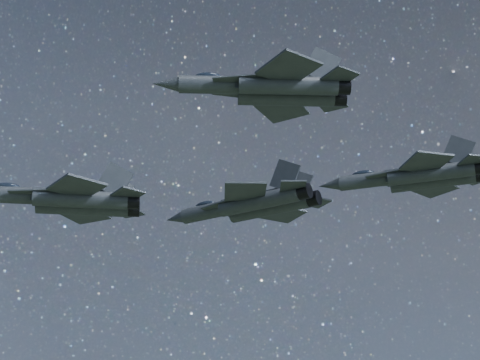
{
  "coord_description": "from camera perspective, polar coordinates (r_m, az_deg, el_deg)",
  "views": [
    {
      "loc": [
        2.42,
        -62.12,
        129.34
      ],
      "look_at": [
        -3.94,
        2.04,
        156.78
      ],
      "focal_mm": 55.0,
      "sensor_mm": 36.0,
      "label": 1
    }
  ],
  "objects": [
    {
      "name": "jet_lead",
      "position": [
        75.98,
        -13.31,
        -1.49
      ],
      "size": [
        19.59,
        13.41,
        4.92
      ],
      "rotation": [
        0.0,
        0.0,
        0.22
      ],
      "color": "#2B3136"
    },
    {
      "name": "jet_left",
      "position": [
        79.33,
        0.94,
        -1.9
      ],
      "size": [
        19.23,
        12.58,
        4.96
      ],
      "rotation": [
        0.0,
        0.0,
        -0.43
      ],
      "color": "#2B3136"
    },
    {
      "name": "jet_right",
      "position": [
        54.28,
        2.42,
        7.12
      ],
      "size": [
        15.12,
        10.52,
        3.8
      ],
      "rotation": [
        0.0,
        0.0,
        0.14
      ],
      "color": "#2B3136"
    },
    {
      "name": "jet_slot",
      "position": [
        75.68,
        13.59,
        0.28
      ],
      "size": [
        17.58,
        12.02,
        4.41
      ],
      "rotation": [
        0.0,
        0.0,
        -0.22
      ],
      "color": "#2B3136"
    }
  ]
}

